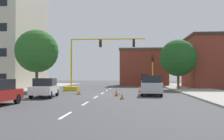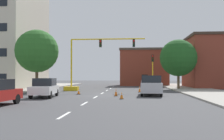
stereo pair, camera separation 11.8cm
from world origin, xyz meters
The scene contains 22 objects.
ground_plane centered at (0.00, 0.00, 0.00)m, with size 160.00×160.00×0.00m, color #424244.
sidewalk_left centered at (-11.81, 8.00, 0.07)m, with size 6.00×56.00×0.14m, color #9E998E.
sidewalk_right centered at (11.81, 8.00, 0.07)m, with size 6.00×56.00×0.14m, color #9E998E.
lane_stripe_seg_0 centered at (0.00, -14.00, 0.00)m, with size 0.16×2.40×0.01m, color silver.
lane_stripe_seg_1 centered at (0.00, -8.50, 0.00)m, with size 0.16×2.40×0.01m, color silver.
lane_stripe_seg_2 centered at (0.00, -3.00, 0.00)m, with size 0.16×2.40×0.01m, color silver.
lane_stripe_seg_3 centered at (0.00, 2.50, 0.00)m, with size 0.16×2.40×0.01m, color silver.
lane_stripe_seg_4 centered at (0.00, 8.00, 0.00)m, with size 0.16×2.40×0.01m, color silver.
lane_stripe_seg_5 centered at (0.00, 13.50, 0.00)m, with size 0.16×2.40×0.01m, color silver.
lane_stripe_seg_6 centered at (0.00, 19.00, 0.00)m, with size 0.16×2.40×0.01m, color silver.
building_brick_center centered at (5.69, 26.76, 3.66)m, with size 9.61×8.30×7.29m.
building_row_right centered at (18.15, 17.34, 4.22)m, with size 11.57×10.62×8.41m.
traffic_signal_gantry centered at (-3.18, 6.99, 2.33)m, with size 10.53×1.20×6.83m.
traffic_light_pole_right centered at (6.11, 8.72, 3.53)m, with size 0.32×0.47×4.80m.
tree_right_mid centered at (9.96, 11.28, 4.53)m, with size 5.29×5.29×7.18m.
tree_left_near centered at (-8.42, 4.70, 5.01)m, with size 5.30×5.30×7.67m.
pickup_truck_silver centered at (5.26, -0.26, 0.97)m, with size 2.28×5.50×1.99m.
sedan_white_mid_left centered at (-4.61, -3.47, 0.89)m, with size 2.30×4.66×1.74m.
traffic_cone_roadside_a centered at (1.79, -1.53, 0.36)m, with size 0.36×0.36×0.74m.
traffic_cone_roadside_b centered at (-2.29, 0.52, 0.29)m, with size 0.36×0.36×0.60m.
traffic_cone_roadside_c centered at (2.47, -4.73, 0.29)m, with size 0.36×0.36×0.60m.
traffic_cone_roadside_d centered at (4.23, 4.49, 0.37)m, with size 0.36×0.36×0.75m.
Camera 2 is at (3.37, -26.77, 1.96)m, focal length 41.90 mm.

